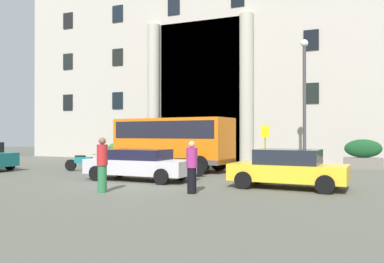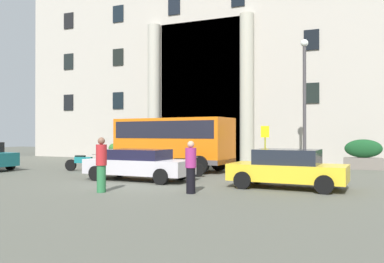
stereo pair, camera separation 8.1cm
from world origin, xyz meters
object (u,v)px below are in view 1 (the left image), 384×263
object	(u,v)px
motorcycle_far_end	(83,162)
lamppost_plaza_centre	(304,93)
motorcycle_near_kerb	(183,166)
pedestrian_man_red_shirt	(192,167)
orange_minibus	(173,139)
hedge_planter_far_east	(118,152)
hedge_planter_west	(363,155)
parked_estate_mid	(288,168)
scooter_by_planter	(282,169)
hedge_planter_east	(167,152)
pedestrian_woman_dark_dress	(102,164)
parked_hatchback_near	(139,164)
bus_stop_sign	(265,143)

from	to	relation	value
motorcycle_far_end	lamppost_plaza_centre	xyz separation A→B (m)	(10.62, 5.03, 3.66)
motorcycle_near_kerb	pedestrian_man_red_shirt	xyz separation A→B (m)	(2.42, -4.67, 0.41)
orange_minibus	hedge_planter_far_east	bearing A→B (deg)	149.02
hedge_planter_west	parked_estate_mid	xyz separation A→B (m)	(-2.53, -9.27, -0.08)
scooter_by_planter	pedestrian_man_red_shirt	xyz separation A→B (m)	(-2.03, -4.92, 0.41)
pedestrian_man_red_shirt	lamppost_plaza_centre	distance (m)	10.74
motorcycle_near_kerb	pedestrian_man_red_shirt	world-z (taller)	pedestrian_man_red_shirt
motorcycle_far_end	scooter_by_planter	bearing A→B (deg)	-12.59
parked_estate_mid	hedge_planter_east	bearing A→B (deg)	137.26
hedge_planter_east	motorcycle_near_kerb	size ratio (longest dim) A/B	0.94
motorcycle_far_end	motorcycle_near_kerb	bearing A→B (deg)	-15.07
motorcycle_far_end	hedge_planter_west	bearing A→B (deg)	14.50
parked_estate_mid	motorcycle_near_kerb	xyz separation A→B (m)	(-5.11, 2.13, -0.26)
hedge_planter_west	pedestrian_woman_dark_dress	size ratio (longest dim) A/B	1.10
parked_hatchback_near	lamppost_plaza_centre	distance (m)	10.05
pedestrian_woman_dark_dress	pedestrian_man_red_shirt	size ratio (longest dim) A/B	1.07
hedge_planter_far_east	motorcycle_far_end	distance (m)	7.79
hedge_planter_far_east	scooter_by_planter	distance (m)	14.93
parked_estate_mid	bus_stop_sign	bearing A→B (deg)	112.57
motorcycle_far_end	lamppost_plaza_centre	distance (m)	12.31
bus_stop_sign	hedge_planter_west	world-z (taller)	bus_stop_sign
bus_stop_sign	motorcycle_far_end	size ratio (longest dim) A/B	1.17
hedge_planter_west	parked_estate_mid	bearing A→B (deg)	-105.23
hedge_planter_east	pedestrian_man_red_shirt	size ratio (longest dim) A/B	1.07
lamppost_plaza_centre	scooter_by_planter	bearing A→B (deg)	-93.33
motorcycle_near_kerb	hedge_planter_east	bearing A→B (deg)	116.70
bus_stop_sign	motorcycle_far_end	distance (m)	9.59
hedge_planter_far_east	pedestrian_woman_dark_dress	bearing A→B (deg)	-58.39
orange_minibus	bus_stop_sign	xyz separation A→B (m)	(4.63, 1.43, -0.18)
parked_hatchback_near	motorcycle_near_kerb	distance (m)	2.41
bus_stop_sign	parked_estate_mid	distance (m)	6.48
parked_estate_mid	scooter_by_planter	world-z (taller)	parked_estate_mid
orange_minibus	hedge_planter_far_east	xyz separation A→B (m)	(-6.84, 5.09, -1.01)
parked_hatchback_near	pedestrian_man_red_shirt	bearing A→B (deg)	-34.45
parked_hatchback_near	parked_estate_mid	distance (m)	6.16
hedge_planter_west	parked_hatchback_near	bearing A→B (deg)	-133.03
bus_stop_sign	motorcycle_near_kerb	distance (m)	5.00
pedestrian_man_red_shirt	lamppost_plaza_centre	world-z (taller)	lamppost_plaza_centre
motorcycle_far_end	pedestrian_man_red_shirt	xyz separation A→B (m)	(8.30, -4.94, 0.41)
hedge_planter_west	pedestrian_woman_dark_dress	bearing A→B (deg)	-122.34
scooter_by_planter	lamppost_plaza_centre	bearing A→B (deg)	72.61
motorcycle_far_end	pedestrian_man_red_shirt	bearing A→B (deg)	-43.22
orange_minibus	bus_stop_sign	world-z (taller)	orange_minibus
hedge_planter_east	lamppost_plaza_centre	xyz separation A→B (m)	(9.46, -2.56, 3.43)
bus_stop_sign	hedge_planter_east	world-z (taller)	bus_stop_sign
orange_minibus	parked_estate_mid	bearing A→B (deg)	-28.47
orange_minibus	motorcycle_far_end	distance (m)	4.88
bus_stop_sign	motorcycle_near_kerb	bearing A→B (deg)	-126.76
hedge_planter_west	orange_minibus	bearing A→B (deg)	-153.52
hedge_planter_west	motorcycle_near_kerb	xyz separation A→B (m)	(-7.63, -7.14, -0.34)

